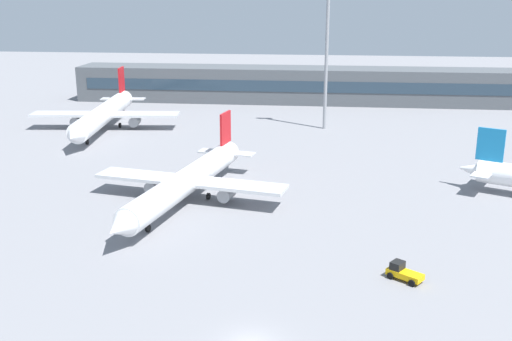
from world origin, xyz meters
The scene contains 6 objects.
ground_plane centered at (0.00, 40.00, 0.00)m, with size 400.00×400.00×0.00m, color gray.
terminal_building centered at (0.00, 114.80, 4.50)m, with size 118.36×12.13×9.00m.
airplane_near centered at (-12.93, 33.66, 2.98)m, with size 27.71×39.23×9.77m.
airplane_far centered at (-40.10, 76.47, 3.36)m, with size 31.24×44.65×11.03m.
baggage_tug_yellow centered at (13.85, 13.18, 0.80)m, with size 3.80×3.33×1.75m.
floodlight_tower_west centered at (5.79, 83.10, 17.44)m, with size 3.20×0.80×30.70m.
Camera 1 is at (5.28, -43.47, 27.83)m, focal length 42.44 mm.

